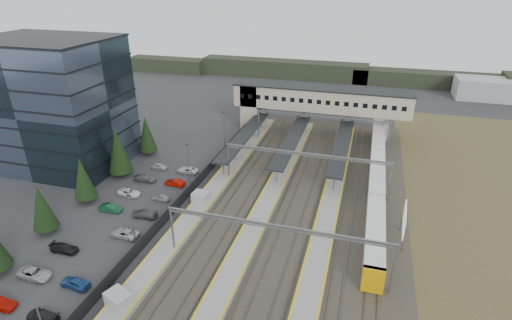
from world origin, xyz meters
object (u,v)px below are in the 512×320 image
(relay_cabin_near, at_px, (119,302))
(train, at_px, (377,178))
(office_building, at_px, (54,104))
(relay_cabin_far, at_px, (201,199))
(billboard, at_px, (404,220))
(footbridge, at_px, (308,100))

(relay_cabin_near, xyz_separation_m, train, (27.26, 37.36, 0.71))
(office_building, bearing_deg, relay_cabin_far, -13.19)
(relay_cabin_far, distance_m, billboard, 31.20)
(relay_cabin_near, relative_size, footbridge, 0.08)
(train, bearing_deg, relay_cabin_near, -126.12)
(relay_cabin_far, height_order, billboard, billboard)
(billboard, bearing_deg, office_building, 172.13)
(footbridge, relative_size, train, 0.74)
(relay_cabin_far, relative_size, billboard, 0.45)
(relay_cabin_near, bearing_deg, office_building, 136.53)
(office_building, bearing_deg, billboard, -7.87)
(billboard, bearing_deg, footbridge, 117.30)
(relay_cabin_far, bearing_deg, train, 27.06)
(office_building, bearing_deg, train, 6.02)
(office_building, bearing_deg, footbridge, 34.47)
(office_building, distance_m, billboard, 64.92)
(office_building, distance_m, relay_cabin_near, 46.43)
(relay_cabin_near, xyz_separation_m, footbridge, (10.97, 61.03, 6.77))
(relay_cabin_near, distance_m, billboard, 38.21)
(relay_cabin_far, bearing_deg, billboard, -2.14)
(relay_cabin_far, relative_size, train, 0.05)
(relay_cabin_near, xyz_separation_m, relay_cabin_far, (-0.10, 23.38, 0.01))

